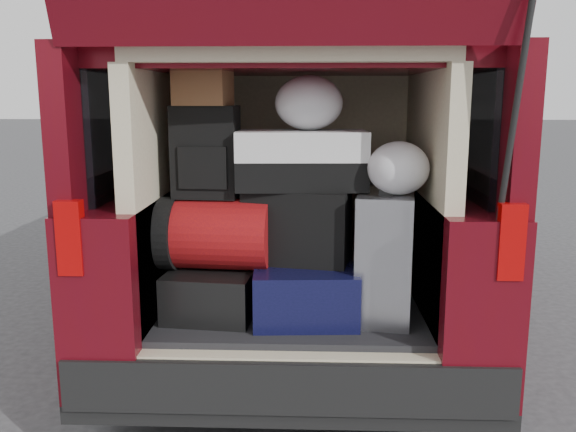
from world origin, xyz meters
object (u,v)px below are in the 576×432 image
at_px(black_soft_case, 298,225).
at_px(backpack, 206,152).
at_px(black_hardshell, 217,288).
at_px(navy_hardshell, 304,288).
at_px(silver_roller, 384,256).
at_px(red_duffel, 216,233).
at_px(twotone_duffel, 301,160).

relative_size(black_soft_case, backpack, 1.13).
xyz_separation_m(black_hardshell, navy_hardshell, (0.42, -0.03, 0.01)).
xyz_separation_m(navy_hardshell, silver_roller, (0.37, -0.05, 0.17)).
bearing_deg(black_hardshell, silver_roller, 0.60).
xyz_separation_m(red_duffel, twotone_duffel, (0.40, 0.06, 0.34)).
bearing_deg(black_soft_case, backpack, -169.62).
distance_m(silver_roller, red_duffel, 0.79).
bearing_deg(backpack, twotone_duffel, 6.61).
bearing_deg(silver_roller, navy_hardshell, -178.41).
relative_size(silver_roller, black_soft_case, 1.23).
bearing_deg(red_duffel, backpack, 146.13).
bearing_deg(silver_roller, black_soft_case, 177.67).
relative_size(black_hardshell, silver_roller, 0.93).
bearing_deg(red_duffel, twotone_duffel, 13.31).
bearing_deg(red_duffel, black_hardshell, 108.86).
bearing_deg(twotone_duffel, silver_roller, -16.69).
xyz_separation_m(black_hardshell, twotone_duffel, (0.41, 0.02, 0.62)).
distance_m(silver_roller, black_soft_case, 0.43).
bearing_deg(silver_roller, backpack, -176.43).
xyz_separation_m(black_hardshell, black_soft_case, (0.39, 0.00, 0.31)).
bearing_deg(backpack, black_soft_case, 4.47).
relative_size(red_duffel, twotone_duffel, 0.85).
bearing_deg(red_duffel, navy_hardshell, 6.28).
distance_m(black_soft_case, backpack, 0.55).
distance_m(navy_hardshell, silver_roller, 0.41).
xyz_separation_m(black_hardshell, backpack, (-0.04, -0.00, 0.66)).
relative_size(black_hardshell, red_duffel, 1.07).
distance_m(black_hardshell, twotone_duffel, 0.74).
distance_m(silver_roller, backpack, 0.96).
relative_size(navy_hardshell, black_soft_case, 1.19).
height_order(navy_hardshell, twotone_duffel, twotone_duffel).
relative_size(black_hardshell, backpack, 1.30).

